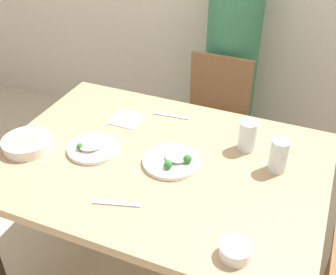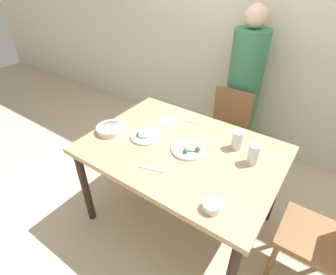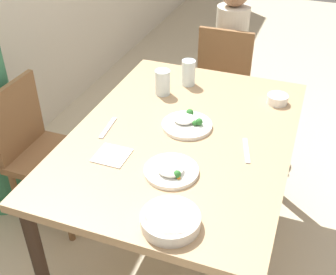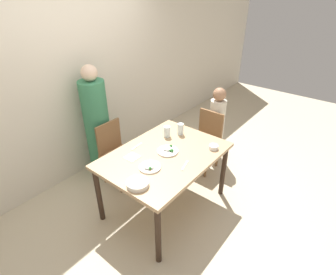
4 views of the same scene
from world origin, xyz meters
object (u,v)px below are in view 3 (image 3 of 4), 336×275
at_px(person_child, 229,62).
at_px(glass_water_tall, 188,73).
at_px(chair_child_spot, 218,89).
at_px(bowl_curry, 170,220).
at_px(plate_rice_adult, 187,123).
at_px(chair_adult_spot, 41,149).

xyz_separation_m(person_child, glass_water_tall, (-0.85, 0.05, 0.29)).
height_order(chair_child_spot, bowl_curry, chair_child_spot).
distance_m(person_child, plate_rice_adult, 1.28).
xyz_separation_m(plate_rice_adult, glass_water_tall, (0.41, 0.12, 0.06)).
relative_size(chair_adult_spot, bowl_curry, 4.04).
distance_m(chair_adult_spot, person_child, 1.53).
xyz_separation_m(person_child, plate_rice_adult, (-1.25, -0.07, 0.24)).
bearing_deg(glass_water_tall, chair_child_spot, -5.24).
relative_size(chair_adult_spot, chair_child_spot, 1.00).
height_order(bowl_curry, glass_water_tall, glass_water_tall).
bearing_deg(person_child, plate_rice_adult, -176.64).
relative_size(chair_child_spot, bowl_curry, 4.04).
xyz_separation_m(chair_adult_spot, person_child, (1.33, -0.75, 0.08)).
relative_size(chair_adult_spot, person_child, 0.74).
bearing_deg(chair_adult_spot, bowl_curry, -119.68).
bearing_deg(chair_child_spot, person_child, 90.00).
bearing_deg(bowl_curry, glass_water_tall, 14.66).
relative_size(chair_child_spot, plate_rice_adult, 3.58).
bearing_deg(plate_rice_adult, bowl_curry, -166.89).
distance_m(plate_rice_adult, glass_water_tall, 0.43).
height_order(chair_adult_spot, person_child, person_child).
height_order(chair_child_spot, plate_rice_adult, chair_child_spot).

